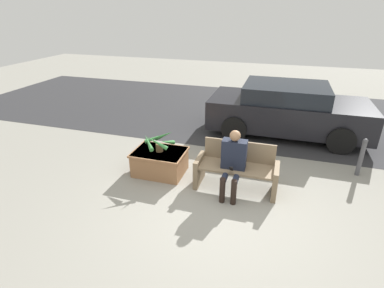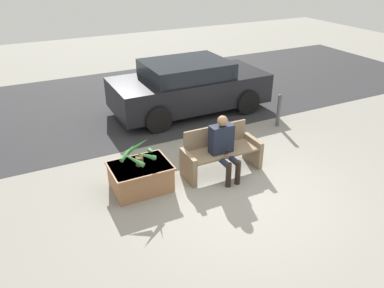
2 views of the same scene
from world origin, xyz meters
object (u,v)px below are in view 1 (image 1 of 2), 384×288
object	(u,v)px
person_seated	(233,160)
potted_plant	(159,141)
bollard_post	(361,157)
planter_box	(160,161)
bench	(237,168)
parked_car	(287,109)

from	to	relation	value
person_seated	potted_plant	bearing A→B (deg)	170.27
potted_plant	bollard_post	size ratio (longest dim) A/B	0.85
planter_box	bollard_post	bearing A→B (deg)	15.64
bench	parked_car	bearing A→B (deg)	74.89
potted_plant	person_seated	bearing A→B (deg)	-9.73
bench	potted_plant	xyz separation A→B (m)	(-1.63, 0.08, 0.32)
person_seated	bench	bearing A→B (deg)	73.71
person_seated	bollard_post	size ratio (longest dim) A/B	1.49
planter_box	parked_car	xyz separation A→B (m)	(2.45, 3.00, 0.42)
bench	bollard_post	size ratio (longest dim) A/B	1.87
bench	potted_plant	bearing A→B (deg)	177.19
person_seated	bollard_post	xyz separation A→B (m)	(2.42, 1.39, -0.25)
bench	potted_plant	size ratio (longest dim) A/B	2.19
parked_car	bollard_post	xyz separation A→B (m)	(1.53, -1.89, -0.26)
planter_box	bollard_post	distance (m)	4.14
bench	potted_plant	world-z (taller)	potted_plant
potted_plant	parked_car	distance (m)	3.88
potted_plant	parked_car	xyz separation A→B (m)	(2.46, 3.00, -0.04)
bench	parked_car	size ratio (longest dim) A/B	0.38
planter_box	bollard_post	size ratio (longest dim) A/B	1.29
bench	parked_car	distance (m)	3.21
bench	bollard_post	distance (m)	2.65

